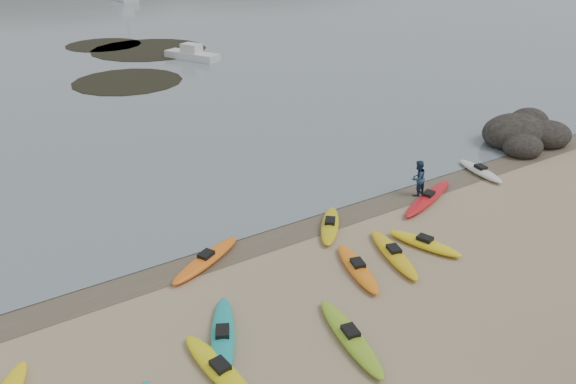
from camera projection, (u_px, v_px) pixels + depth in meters
ground at (288, 225)px, 22.91m from camera, size 600.00×600.00×0.00m
wet_sand at (292, 228)px, 22.68m from camera, size 60.00×60.00×0.00m
kayaks at (316, 278)px, 19.19m from camera, size 24.03×9.66×0.34m
person_east at (418, 178)px, 25.09m from camera, size 0.92×0.78×1.67m
rock_cluster at (524, 138)px, 31.43m from camera, size 5.53×4.11×2.00m
kelp_mats at (133, 56)px, 51.79m from camera, size 15.43×23.34×0.04m
far_hills at (81, 9)px, 195.84m from camera, size 550.00×135.00×80.00m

